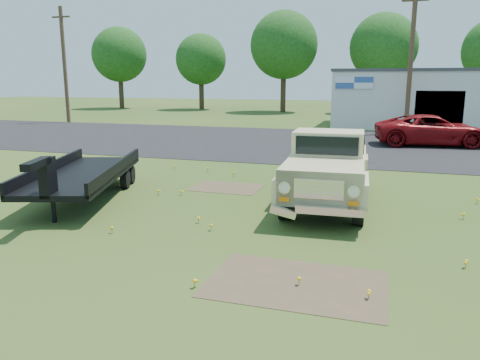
# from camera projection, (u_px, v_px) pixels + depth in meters

# --- Properties ---
(ground) EXTENTS (140.00, 140.00, 0.00)m
(ground) POSITION_uv_depth(u_px,v_px,m) (258.00, 225.00, 11.19)
(ground) COLOR #274817
(ground) RESTS_ON ground
(asphalt_lot) EXTENTS (90.00, 14.00, 0.02)m
(asphalt_lot) POSITION_uv_depth(u_px,v_px,m) (331.00, 144.00, 25.18)
(asphalt_lot) COLOR black
(asphalt_lot) RESTS_ON ground
(dirt_patch_a) EXTENTS (3.00, 2.00, 0.01)m
(dirt_patch_a) POSITION_uv_depth(u_px,v_px,m) (296.00, 284.00, 7.95)
(dirt_patch_a) COLOR #4C3F28
(dirt_patch_a) RESTS_ON ground
(dirt_patch_b) EXTENTS (2.20, 1.60, 0.01)m
(dirt_patch_b) POSITION_uv_depth(u_px,v_px,m) (226.00, 188.00, 15.04)
(dirt_patch_b) COLOR #4C3F28
(dirt_patch_b) RESTS_ON ground
(commercial_building) EXTENTS (14.20, 8.20, 4.15)m
(commercial_building) POSITION_uv_depth(u_px,v_px,m) (434.00, 98.00, 34.17)
(commercial_building) COLOR silver
(commercial_building) RESTS_ON ground
(utility_pole_west) EXTENTS (1.60, 0.30, 9.00)m
(utility_pole_west) POSITION_uv_depth(u_px,v_px,m) (65.00, 64.00, 37.18)
(utility_pole_west) COLOR #3F2A1D
(utility_pole_west) RESTS_ON ground
(utility_pole_mid) EXTENTS (1.60, 0.30, 9.00)m
(utility_pole_mid) POSITION_uv_depth(u_px,v_px,m) (411.00, 60.00, 29.57)
(utility_pole_mid) COLOR #3F2A1D
(utility_pole_mid) RESTS_ON ground
(treeline_a) EXTENTS (6.40, 6.40, 9.52)m
(treeline_a) POSITION_uv_depth(u_px,v_px,m) (119.00, 55.00, 55.37)
(treeline_a) COLOR #3C2C1B
(treeline_a) RESTS_ON ground
(treeline_b) EXTENTS (5.76, 5.76, 8.57)m
(treeline_b) POSITION_uv_depth(u_px,v_px,m) (201.00, 60.00, 53.51)
(treeline_b) COLOR #3C2C1B
(treeline_b) RESTS_ON ground
(treeline_c) EXTENTS (7.04, 7.04, 10.47)m
(treeline_c) POSITION_uv_depth(u_px,v_px,m) (284.00, 45.00, 48.92)
(treeline_c) COLOR #3C2C1B
(treeline_c) RESTS_ON ground
(treeline_d) EXTENTS (6.72, 6.72, 10.00)m
(treeline_d) POSITION_uv_depth(u_px,v_px,m) (384.00, 47.00, 46.99)
(treeline_d) COLOR #3C2C1B
(treeline_d) RESTS_ON ground
(vintage_pickup_truck) EXTENTS (2.48, 5.78, 2.06)m
(vintage_pickup_truck) POSITION_uv_depth(u_px,v_px,m) (328.00, 168.00, 12.82)
(vintage_pickup_truck) COLOR #D1BD8C
(vintage_pickup_truck) RESTS_ON ground
(flatbed_trailer) EXTENTS (3.81, 6.46, 1.67)m
(flatbed_trailer) POSITION_uv_depth(u_px,v_px,m) (83.00, 170.00, 13.48)
(flatbed_trailer) COLOR black
(flatbed_trailer) RESTS_ON ground
(red_pickup) EXTENTS (6.09, 3.48, 1.60)m
(red_pickup) POSITION_uv_depth(u_px,v_px,m) (432.00, 130.00, 24.46)
(red_pickup) COLOR maroon
(red_pickup) RESTS_ON ground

